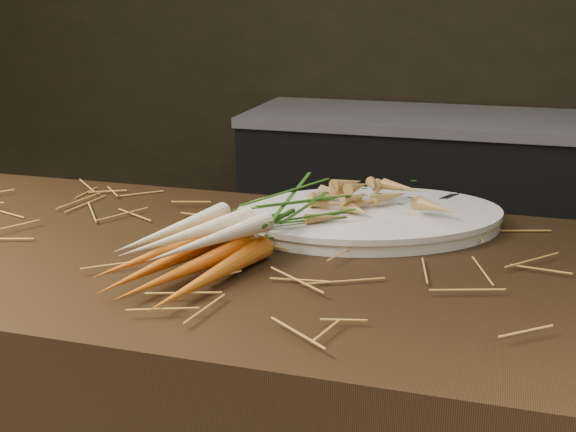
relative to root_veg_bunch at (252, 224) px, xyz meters
name	(u,v)px	position (x,y,z in m)	size (l,w,h in m)	color
back_counter	(468,218)	(0.28, 1.86, -0.53)	(1.82, 0.62, 0.84)	black
straw_bedding	(238,248)	(-0.02, -0.02, -0.04)	(1.40, 0.60, 0.02)	olive
root_veg_bunch	(252,224)	(0.00, 0.00, 0.00)	(0.30, 0.53, 0.10)	#BE5C1B
serving_platter	(369,220)	(0.16, 0.18, -0.03)	(0.48, 0.32, 0.03)	white
roasted_veg_heap	(370,199)	(0.16, 0.18, 0.01)	(0.23, 0.17, 0.05)	#BC8A48
serving_fork	(465,212)	(0.33, 0.23, -0.02)	(0.02, 0.18, 0.00)	silver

